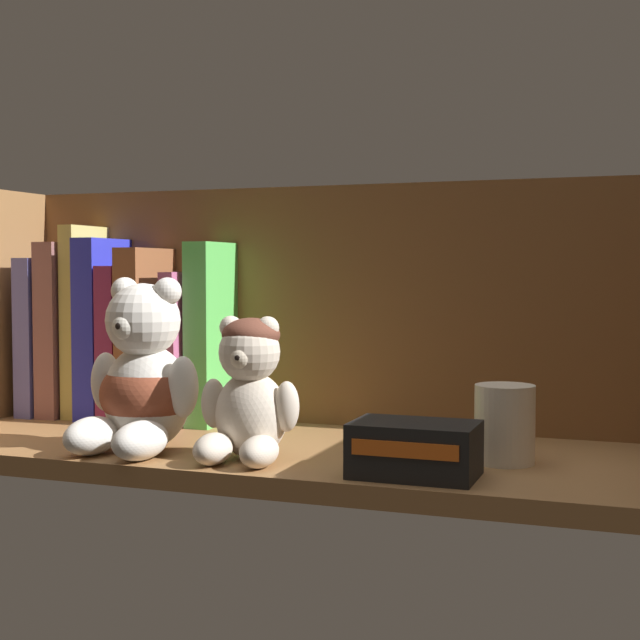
{
  "coord_description": "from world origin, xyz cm",
  "views": [
    {
      "loc": [
        34.22,
        -85.73,
        19.81
      ],
      "look_at": [
        2.9,
        0.0,
        14.92
      ],
      "focal_mm": 51.59,
      "sensor_mm": 36.0,
      "label": 1
    }
  ],
  "objects_px": {
    "book_4": "(130,342)",
    "teddy_bear_smaller": "(249,392)",
    "teddy_bear_larger": "(143,382)",
    "book_0": "(50,336)",
    "book_2": "(89,321)",
    "book_7": "(194,347)",
    "book_3": "(108,328)",
    "book_1": "(70,329)",
    "book_8": "(215,333)",
    "book_5": "(152,334)",
    "pillar_candle": "(505,424)",
    "small_product_box": "(415,449)",
    "book_6": "(175,358)"
  },
  "relations": [
    {
      "from": "book_2",
      "to": "teddy_bear_larger",
      "type": "height_order",
      "value": "book_2"
    },
    {
      "from": "teddy_bear_smaller",
      "to": "book_2",
      "type": "bearing_deg",
      "value": 149.18
    },
    {
      "from": "book_7",
      "to": "book_8",
      "type": "distance_m",
      "value": 0.03
    },
    {
      "from": "book_4",
      "to": "book_6",
      "type": "xyz_separation_m",
      "value": [
        0.06,
        0.0,
        -0.02
      ]
    },
    {
      "from": "teddy_bear_larger",
      "to": "book_0",
      "type": "bearing_deg",
      "value": 144.13
    },
    {
      "from": "book_4",
      "to": "teddy_bear_smaller",
      "type": "distance_m",
      "value": 0.3
    },
    {
      "from": "book_3",
      "to": "teddy_bear_larger",
      "type": "relative_size",
      "value": 1.26
    },
    {
      "from": "book_1",
      "to": "book_2",
      "type": "bearing_deg",
      "value": 0.0
    },
    {
      "from": "teddy_bear_larger",
      "to": "small_product_box",
      "type": "bearing_deg",
      "value": -4.87
    },
    {
      "from": "book_8",
      "to": "pillar_candle",
      "type": "height_order",
      "value": "book_8"
    },
    {
      "from": "book_4",
      "to": "book_5",
      "type": "relative_size",
      "value": 0.9
    },
    {
      "from": "book_1",
      "to": "book_7",
      "type": "bearing_deg",
      "value": 0.0
    },
    {
      "from": "book_3",
      "to": "book_7",
      "type": "height_order",
      "value": "book_3"
    },
    {
      "from": "book_7",
      "to": "small_product_box",
      "type": "distance_m",
      "value": 0.38
    },
    {
      "from": "book_3",
      "to": "teddy_bear_smaller",
      "type": "bearing_deg",
      "value": -33.38
    },
    {
      "from": "teddy_bear_larger",
      "to": "pillar_candle",
      "type": "height_order",
      "value": "teddy_bear_larger"
    },
    {
      "from": "book_0",
      "to": "pillar_candle",
      "type": "distance_m",
      "value": 0.6
    },
    {
      "from": "teddy_bear_larger",
      "to": "book_6",
      "type": "bearing_deg",
      "value": 108.84
    },
    {
      "from": "book_8",
      "to": "small_product_box",
      "type": "relative_size",
      "value": 1.96
    },
    {
      "from": "pillar_candle",
      "to": "book_7",
      "type": "bearing_deg",
      "value": 163.71
    },
    {
      "from": "book_4",
      "to": "small_product_box",
      "type": "bearing_deg",
      "value": -25.75
    },
    {
      "from": "book_2",
      "to": "pillar_candle",
      "type": "distance_m",
      "value": 0.54
    },
    {
      "from": "book_6",
      "to": "teddy_bear_smaller",
      "type": "distance_m",
      "value": 0.25
    },
    {
      "from": "book_8",
      "to": "teddy_bear_smaller",
      "type": "distance_m",
      "value": 0.22
    },
    {
      "from": "teddy_bear_smaller",
      "to": "small_product_box",
      "type": "height_order",
      "value": "teddy_bear_smaller"
    },
    {
      "from": "book_2",
      "to": "book_7",
      "type": "height_order",
      "value": "book_2"
    },
    {
      "from": "book_5",
      "to": "book_6",
      "type": "bearing_deg",
      "value": 0.0
    },
    {
      "from": "book_0",
      "to": "small_product_box",
      "type": "bearing_deg",
      "value": -20.55
    },
    {
      "from": "book_7",
      "to": "small_product_box",
      "type": "xyz_separation_m",
      "value": [
        0.32,
        -0.19,
        -0.06
      ]
    },
    {
      "from": "pillar_candle",
      "to": "book_5",
      "type": "bearing_deg",
      "value": 165.71
    },
    {
      "from": "book_6",
      "to": "teddy_bear_larger",
      "type": "distance_m",
      "value": 0.18
    },
    {
      "from": "book_1",
      "to": "teddy_bear_larger",
      "type": "xyz_separation_m",
      "value": [
        0.21,
        -0.17,
        -0.04
      ]
    },
    {
      "from": "book_0",
      "to": "book_1",
      "type": "distance_m",
      "value": 0.03
    },
    {
      "from": "book_4",
      "to": "book_0",
      "type": "bearing_deg",
      "value": 180.0
    },
    {
      "from": "teddy_bear_smaller",
      "to": "book_7",
      "type": "bearing_deg",
      "value": 130.57
    },
    {
      "from": "book_4",
      "to": "book_8",
      "type": "relative_size",
      "value": 0.87
    },
    {
      "from": "book_0",
      "to": "book_5",
      "type": "bearing_deg",
      "value": 0.0
    },
    {
      "from": "book_4",
      "to": "book_7",
      "type": "xyz_separation_m",
      "value": [
        0.09,
        0.0,
        -0.0
      ]
    },
    {
      "from": "book_1",
      "to": "teddy_bear_smaller",
      "type": "distance_m",
      "value": 0.37
    },
    {
      "from": "book_7",
      "to": "teddy_bear_larger",
      "type": "relative_size",
      "value": 1.03
    },
    {
      "from": "book_3",
      "to": "teddy_bear_larger",
      "type": "xyz_separation_m",
      "value": [
        0.15,
        -0.17,
        -0.04
      ]
    },
    {
      "from": "teddy_bear_larger",
      "to": "book_4",
      "type": "bearing_deg",
      "value": 125.17
    },
    {
      "from": "book_1",
      "to": "book_6",
      "type": "xyz_separation_m",
      "value": [
        0.15,
        0.0,
        -0.03
      ]
    },
    {
      "from": "teddy_bear_larger",
      "to": "book_5",
      "type": "bearing_deg",
      "value": 117.66
    },
    {
      "from": "book_1",
      "to": "book_8",
      "type": "distance_m",
      "value": 0.2
    },
    {
      "from": "book_4",
      "to": "teddy_bear_smaller",
      "type": "xyz_separation_m",
      "value": [
        0.24,
        -0.18,
        -0.03
      ]
    },
    {
      "from": "book_4",
      "to": "book_7",
      "type": "bearing_deg",
      "value": 0.0
    },
    {
      "from": "book_6",
      "to": "teddy_bear_larger",
      "type": "relative_size",
      "value": 0.87
    },
    {
      "from": "book_8",
      "to": "pillar_candle",
      "type": "relative_size",
      "value": 2.9
    },
    {
      "from": "book_2",
      "to": "small_product_box",
      "type": "relative_size",
      "value": 2.16
    }
  ]
}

